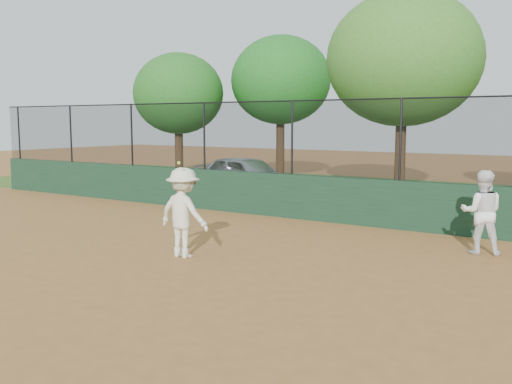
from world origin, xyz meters
The scene contains 10 objects.
ground centered at (0.00, 0.00, 0.00)m, with size 80.00×80.00×0.00m, color #9A6531.
back_wall centered at (0.00, 6.00, 0.60)m, with size 26.00×0.20×1.20m, color #1B3C25.
grass_strip centered at (0.00, 12.00, 0.00)m, with size 36.00×12.00×0.01m, color #335019.
parked_car centered at (-3.93, 8.91, 0.73)m, with size 1.72×4.28×1.46m, color silver.
player_second centered at (4.76, 4.36, 0.84)m, with size 0.81×0.63×1.68m, color white.
player_main centered at (-0.04, 0.91, 0.87)m, with size 1.15×0.77×1.91m.
fence_assembly centered at (-0.03, 6.00, 2.24)m, with size 26.00×0.06×2.00m.
tree_0 centered at (-8.97, 11.22, 3.78)m, with size 3.96×3.60×5.51m.
tree_1 centered at (-5.13, 13.24, 4.32)m, with size 4.25×3.86×6.17m.
tree_2 centered at (0.66, 11.45, 4.69)m, with size 5.20×4.73×6.94m.
Camera 1 is at (7.07, -7.48, 2.63)m, focal length 40.00 mm.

